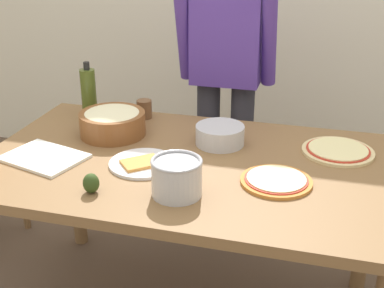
# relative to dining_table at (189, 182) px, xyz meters

# --- Properties ---
(dining_table) EXTENTS (1.60, 0.96, 0.76)m
(dining_table) POSITION_rel_dining_table_xyz_m (0.00, 0.00, 0.00)
(dining_table) COLOR brown
(dining_table) RESTS_ON ground
(person_cook) EXTENTS (0.49, 0.25, 1.62)m
(person_cook) POSITION_rel_dining_table_xyz_m (-0.01, 0.76, 0.27)
(person_cook) COLOR #2D2D38
(person_cook) RESTS_ON ground
(pizza_raw_on_board) EXTENTS (0.28, 0.28, 0.02)m
(pizza_raw_on_board) POSITION_rel_dining_table_xyz_m (0.55, 0.23, 0.10)
(pizza_raw_on_board) COLOR beige
(pizza_raw_on_board) RESTS_ON dining_table
(pizza_cooked_on_tray) EXTENTS (0.25, 0.25, 0.02)m
(pizza_cooked_on_tray) POSITION_rel_dining_table_xyz_m (0.35, -0.09, 0.10)
(pizza_cooked_on_tray) COLOR #C67A33
(pizza_cooked_on_tray) RESTS_ON dining_table
(plate_with_slice) EXTENTS (0.26, 0.26, 0.02)m
(plate_with_slice) POSITION_rel_dining_table_xyz_m (-0.16, -0.08, 0.10)
(plate_with_slice) COLOR white
(plate_with_slice) RESTS_ON dining_table
(popcorn_bowl) EXTENTS (0.28, 0.28, 0.11)m
(popcorn_bowl) POSITION_rel_dining_table_xyz_m (-0.38, 0.17, 0.15)
(popcorn_bowl) COLOR brown
(popcorn_bowl) RESTS_ON dining_table
(mixing_bowl_steel) EXTENTS (0.20, 0.20, 0.08)m
(mixing_bowl_steel) POSITION_rel_dining_table_xyz_m (0.08, 0.19, 0.13)
(mixing_bowl_steel) COLOR #B7B7BC
(mixing_bowl_steel) RESTS_ON dining_table
(olive_oil_bottle) EXTENTS (0.07, 0.07, 0.26)m
(olive_oil_bottle) POSITION_rel_dining_table_xyz_m (-0.58, 0.36, 0.20)
(olive_oil_bottle) COLOR #47561E
(olive_oil_bottle) RESTS_ON dining_table
(steel_pot) EXTENTS (0.17, 0.17, 0.13)m
(steel_pot) POSITION_rel_dining_table_xyz_m (0.03, -0.26, 0.16)
(steel_pot) COLOR #B7B7BC
(steel_pot) RESTS_ON dining_table
(cup_small_brown) EXTENTS (0.07, 0.07, 0.08)m
(cup_small_brown) POSITION_rel_dining_table_xyz_m (-0.32, 0.40, 0.13)
(cup_small_brown) COLOR brown
(cup_small_brown) RESTS_ON dining_table
(cutting_board_white) EXTENTS (0.35, 0.29, 0.01)m
(cutting_board_white) POSITION_rel_dining_table_xyz_m (-0.55, -0.13, 0.10)
(cutting_board_white) COLOR white
(cutting_board_white) RESTS_ON dining_table
(avocado) EXTENTS (0.06, 0.06, 0.07)m
(avocado) POSITION_rel_dining_table_xyz_m (-0.25, -0.32, 0.13)
(avocado) COLOR #2D4219
(avocado) RESTS_ON dining_table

